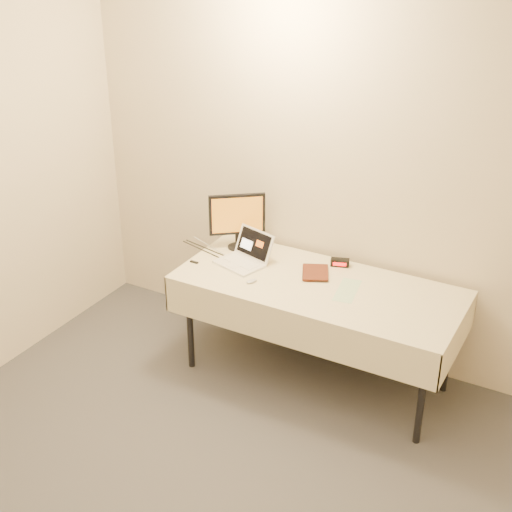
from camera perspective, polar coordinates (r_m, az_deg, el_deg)
The scene contains 9 objects.
back_wall at distance 4.77m, azimuth 7.58°, elevation 6.55°, with size 4.00×0.10×2.70m, color beige.
table at distance 4.66m, azimuth 4.98°, elevation -2.92°, with size 1.86×0.81×0.74m.
laptop at distance 4.87m, azimuth -0.84°, elevation 0.04°, with size 0.38×0.38×0.21m.
monitor at distance 5.00m, azimuth -1.52°, elevation 3.14°, with size 0.33×0.26×0.41m.
book at distance 4.70m, azimuth 3.77°, elevation -0.21°, with size 0.17×0.02×0.23m, color maroon.
alarm_clock at distance 4.86m, azimuth 6.73°, elevation -0.52°, with size 0.13×0.09×0.05m.
clicker at distance 4.63m, azimuth -0.36°, elevation -2.02°, with size 0.04×0.08×0.02m, color #B9B9BC.
paper_form at distance 4.58m, azimuth 7.32°, elevation -2.74°, with size 0.12×0.32×0.00m, color #B0D5A9.
usb_dongle at distance 4.90m, azimuth -4.97°, elevation -0.48°, with size 0.06×0.02×0.01m, color black.
Camera 1 is at (1.60, -1.69, 2.96)m, focal length 50.00 mm.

